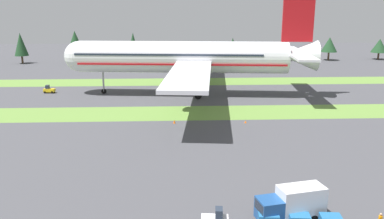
# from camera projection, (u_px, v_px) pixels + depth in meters

# --- Properties ---
(grass_strip_near) EXTENTS (320.00, 11.01, 0.01)m
(grass_strip_near) POSITION_uv_depth(u_px,v_px,m) (192.00, 113.00, 79.58)
(grass_strip_near) COLOR olive
(grass_strip_near) RESTS_ON ground
(grass_strip_far) EXTENTS (320.00, 11.01, 0.01)m
(grass_strip_far) POSITION_uv_depth(u_px,v_px,m) (187.00, 82.00, 112.48)
(grass_strip_far) COLOR olive
(grass_strip_far) RESTS_ON ground
(airliner) EXTENTS (59.30, 73.57, 25.27)m
(airliner) POSITION_uv_depth(u_px,v_px,m) (188.00, 57.00, 93.61)
(airliner) COLOR silver
(airliner) RESTS_ON ground
(baggage_tug) EXTENTS (2.72, 1.55, 1.97)m
(baggage_tug) POSITION_uv_depth(u_px,v_px,m) (216.00, 219.00, 38.23)
(baggage_tug) COLOR silver
(baggage_tug) RESTS_ON ground
(catering_truck) EXTENTS (7.28, 3.71, 3.58)m
(catering_truck) POSITION_uv_depth(u_px,v_px,m) (292.00, 203.00, 39.00)
(catering_truck) COLOR #1E4C8E
(catering_truck) RESTS_ON ground
(pushback_tractor) EXTENTS (2.72, 1.56, 1.97)m
(pushback_tractor) POSITION_uv_depth(u_px,v_px,m) (49.00, 90.00, 97.61)
(pushback_tractor) COLOR yellow
(pushback_tractor) RESTS_ON ground
(taxiway_marker_0) EXTENTS (0.44, 0.44, 0.67)m
(taxiway_marker_0) POSITION_uv_depth(u_px,v_px,m) (174.00, 122.00, 72.36)
(taxiway_marker_0) COLOR orange
(taxiway_marker_0) RESTS_ON ground
(taxiway_marker_1) EXTENTS (0.44, 0.44, 0.47)m
(taxiway_marker_1) POSITION_uv_depth(u_px,v_px,m) (246.00, 122.00, 72.62)
(taxiway_marker_1) COLOR orange
(taxiway_marker_1) RESTS_ON ground
(distant_tree_line) EXTENTS (161.09, 11.85, 11.88)m
(distant_tree_line) POSITION_uv_depth(u_px,v_px,m) (177.00, 45.00, 151.39)
(distant_tree_line) COLOR #4C3823
(distant_tree_line) RESTS_ON ground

